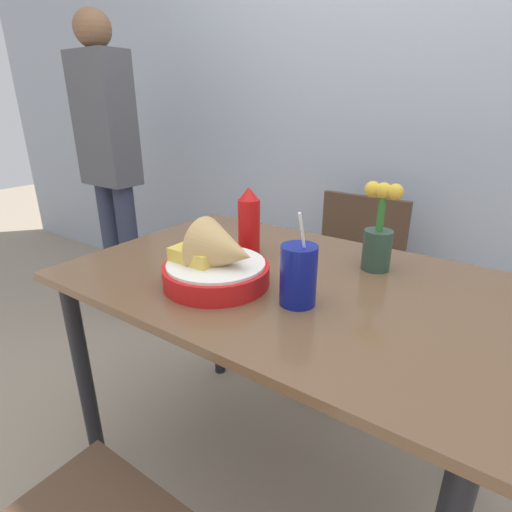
{
  "coord_description": "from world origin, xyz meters",
  "views": [
    {
      "loc": [
        0.54,
        -0.89,
        1.24
      ],
      "look_at": [
        -0.06,
        -0.04,
        0.83
      ],
      "focal_mm": 28.0,
      "sensor_mm": 36.0,
      "label": 1
    }
  ],
  "objects_px": {
    "drink_cup": "(298,277)",
    "person_standing": "(109,156)",
    "food_basket": "(219,263)",
    "chair_far_window": "(352,272)",
    "flower_vase": "(379,235)",
    "ketchup_bottle": "(249,222)"
  },
  "relations": [
    {
      "from": "food_basket",
      "to": "drink_cup",
      "type": "relative_size",
      "value": 1.2
    },
    {
      "from": "chair_far_window",
      "to": "flower_vase",
      "type": "height_order",
      "value": "flower_vase"
    },
    {
      "from": "ketchup_bottle",
      "to": "flower_vase",
      "type": "xyz_separation_m",
      "value": [
        0.38,
        0.11,
        -0.0
      ]
    },
    {
      "from": "ketchup_bottle",
      "to": "drink_cup",
      "type": "distance_m",
      "value": 0.36
    },
    {
      "from": "chair_far_window",
      "to": "food_basket",
      "type": "height_order",
      "value": "food_basket"
    },
    {
      "from": "food_basket",
      "to": "flower_vase",
      "type": "relative_size",
      "value": 1.12
    },
    {
      "from": "food_basket",
      "to": "chair_far_window",
      "type": "bearing_deg",
      "value": 87.84
    },
    {
      "from": "food_basket",
      "to": "person_standing",
      "type": "distance_m",
      "value": 1.44
    },
    {
      "from": "chair_far_window",
      "to": "person_standing",
      "type": "relative_size",
      "value": 0.51
    },
    {
      "from": "chair_far_window",
      "to": "flower_vase",
      "type": "bearing_deg",
      "value": -63.65
    },
    {
      "from": "ketchup_bottle",
      "to": "flower_vase",
      "type": "relative_size",
      "value": 0.85
    },
    {
      "from": "ketchup_bottle",
      "to": "flower_vase",
      "type": "distance_m",
      "value": 0.39
    },
    {
      "from": "chair_far_window",
      "to": "flower_vase",
      "type": "relative_size",
      "value": 3.29
    },
    {
      "from": "chair_far_window",
      "to": "drink_cup",
      "type": "height_order",
      "value": "drink_cup"
    },
    {
      "from": "ketchup_bottle",
      "to": "person_standing",
      "type": "height_order",
      "value": "person_standing"
    },
    {
      "from": "food_basket",
      "to": "person_standing",
      "type": "xyz_separation_m",
      "value": [
        -1.29,
        0.62,
        0.12
      ]
    },
    {
      "from": "flower_vase",
      "to": "food_basket",
      "type": "bearing_deg",
      "value": -131.11
    },
    {
      "from": "chair_far_window",
      "to": "food_basket",
      "type": "bearing_deg",
      "value": -92.16
    },
    {
      "from": "drink_cup",
      "to": "food_basket",
      "type": "bearing_deg",
      "value": -172.73
    },
    {
      "from": "flower_vase",
      "to": "ketchup_bottle",
      "type": "bearing_deg",
      "value": -163.02
    },
    {
      "from": "flower_vase",
      "to": "person_standing",
      "type": "height_order",
      "value": "person_standing"
    },
    {
      "from": "drink_cup",
      "to": "person_standing",
      "type": "bearing_deg",
      "value": 158.71
    }
  ]
}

